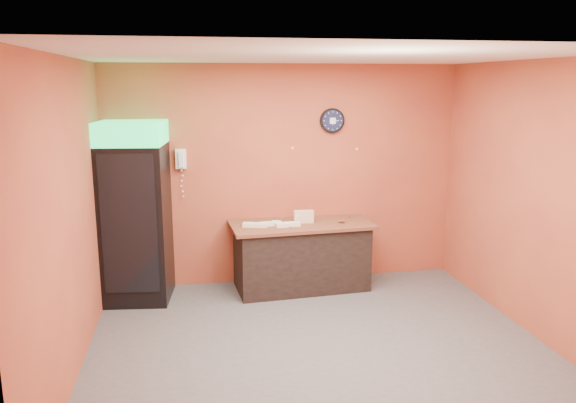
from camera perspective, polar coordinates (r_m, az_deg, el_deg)
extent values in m
plane|color=#47474C|center=(5.76, 3.14, -14.51)|extent=(4.50, 4.50, 0.00)
cube|color=#B25832|center=(7.21, -0.33, 2.68)|extent=(4.50, 0.02, 2.80)
cube|color=#B25832|center=(5.26, -21.32, -1.69)|extent=(0.02, 4.00, 2.80)
cube|color=#B25832|center=(6.19, 24.03, 0.07)|extent=(0.02, 4.00, 2.80)
cube|color=white|center=(5.16, 3.51, 14.54)|extent=(4.50, 4.00, 0.02)
cube|color=black|center=(6.89, -15.17, -2.14)|extent=(0.82, 0.82, 1.87)
cube|color=#18CF5C|center=(6.72, -15.67, 6.72)|extent=(0.82, 0.82, 0.27)
cube|color=black|center=(6.51, -15.12, -2.25)|extent=(0.62, 0.09, 1.60)
cube|color=black|center=(7.12, 1.36, -5.67)|extent=(1.67, 0.84, 0.81)
cylinder|color=black|center=(7.23, 4.51, 8.19)|extent=(0.31, 0.05, 0.31)
cylinder|color=#0F1433|center=(7.21, 4.56, 8.18)|extent=(0.27, 0.01, 0.27)
cube|color=white|center=(7.20, 4.58, 8.18)|extent=(0.08, 0.00, 0.08)
cube|color=white|center=(7.03, -10.82, 4.29)|extent=(0.13, 0.08, 0.24)
cube|color=white|center=(6.98, -10.83, 4.23)|extent=(0.05, 0.04, 0.20)
cube|color=brown|center=(7.01, 1.38, -2.36)|extent=(1.81, 0.91, 0.04)
cube|color=beige|center=(7.02, 1.60, -1.96)|extent=(0.25, 0.09, 0.05)
cube|color=beige|center=(7.00, 1.61, -1.55)|extent=(0.25, 0.09, 0.05)
cube|color=beige|center=(6.99, 1.61, -1.14)|extent=(0.25, 0.09, 0.05)
cube|color=white|center=(6.84, -3.36, -2.38)|extent=(0.32, 0.19, 0.04)
cube|color=white|center=(6.85, -0.05, -2.34)|extent=(0.31, 0.15, 0.04)
cube|color=white|center=(6.89, -1.77, -2.26)|extent=(0.29, 0.14, 0.04)
cylinder|color=silver|center=(7.08, -0.61, -1.82)|extent=(0.05, 0.05, 0.05)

